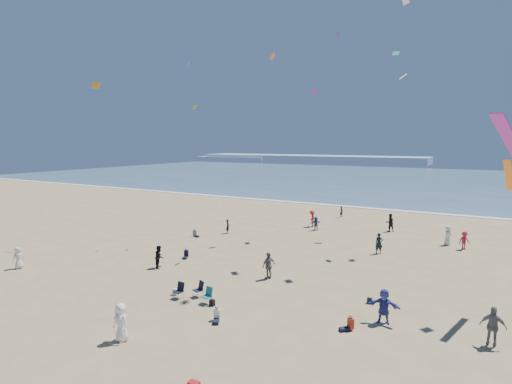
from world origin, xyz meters
The scene contains 12 objects.
ground centered at (0.00, 0.00, 0.00)m, with size 220.00×220.00×0.00m, color tan.
ocean centered at (0.00, 95.00, 0.03)m, with size 220.00×100.00×0.06m, color #476B84.
surf_line centered at (0.00, 45.00, 0.04)m, with size 220.00×1.20×0.08m, color white.
headland_far centered at (-60.00, 170.00, 1.60)m, with size 110.00×20.00×3.20m, color #7A8EA8.
headland_near centered at (-100.00, 165.00, 1.00)m, with size 40.00×14.00×2.00m, color #7A8EA8.
standing_flyers centered at (3.30, 16.51, 0.90)m, with size 32.30×45.72×1.95m.
seated_group centered at (0.25, 7.40, 0.42)m, with size 21.21×23.23×0.84m.
chair_cluster centered at (-0.90, 5.38, 0.50)m, with size 2.67×1.52×1.00m.
white_tote centered at (-2.44, 5.43, 0.20)m, with size 0.35×0.20×0.40m, color silver.
black_backpack centered at (0.59, 5.20, 0.19)m, with size 0.30×0.22×0.38m, color black.
navy_bag centered at (8.64, 10.17, 0.17)m, with size 0.28×0.18×0.34m, color black.
kites_aloft centered at (10.14, 12.37, 14.56)m, with size 46.19×34.72×28.48m.
Camera 1 is at (14.02, -13.21, 9.64)m, focal length 28.00 mm.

